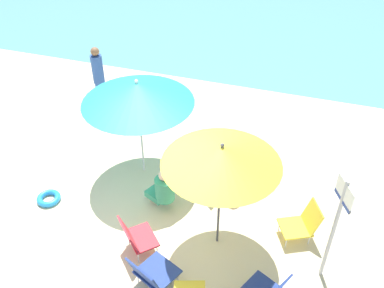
# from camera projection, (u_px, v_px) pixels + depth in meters

# --- Properties ---
(ground_plane) EXTENTS (40.00, 40.00, 0.00)m
(ground_plane) POSITION_uv_depth(u_px,v_px,m) (138.00, 224.00, 7.51)
(ground_plane) COLOR beige
(umbrella_yellow) EXTENTS (1.77, 1.77, 2.06)m
(umbrella_yellow) POSITION_uv_depth(u_px,v_px,m) (222.00, 155.00, 6.09)
(umbrella_yellow) COLOR #4C4C51
(umbrella_yellow) RESTS_ON ground_plane
(umbrella_teal) EXTENTS (2.03, 2.03, 2.07)m
(umbrella_teal) POSITION_uv_depth(u_px,v_px,m) (137.00, 93.00, 7.54)
(umbrella_teal) COLOR silver
(umbrella_teal) RESTS_ON ground_plane
(beach_chair_a) EXTENTS (0.66, 0.65, 0.68)m
(beach_chair_a) POSITION_uv_depth(u_px,v_px,m) (208.00, 174.00, 8.02)
(beach_chair_a) COLOR white
(beach_chair_a) RESTS_ON ground_plane
(beach_chair_d) EXTENTS (0.76, 0.79, 0.68)m
(beach_chair_d) POSITION_uv_depth(u_px,v_px,m) (151.00, 273.00, 6.31)
(beach_chair_d) COLOR navy
(beach_chair_d) RESTS_ON ground_plane
(beach_chair_e) EXTENTS (0.74, 0.74, 0.67)m
(beach_chair_e) POSITION_uv_depth(u_px,v_px,m) (135.00, 236.00, 6.82)
(beach_chair_e) COLOR red
(beach_chair_e) RESTS_ON ground_plane
(beach_chair_f) EXTENTS (0.73, 0.68, 0.68)m
(beach_chair_f) POSITION_uv_depth(u_px,v_px,m) (303.00, 223.00, 7.09)
(beach_chair_f) COLOR gold
(beach_chair_f) RESTS_ON ground_plane
(person_a) EXTENTS (0.26, 0.26, 1.62)m
(person_a) POSITION_uv_depth(u_px,v_px,m) (99.00, 79.00, 9.89)
(person_a) COLOR #2D519E
(person_a) RESTS_ON ground_plane
(person_b) EXTENTS (0.57, 0.48, 0.91)m
(person_b) POSITION_uv_depth(u_px,v_px,m) (163.00, 189.00, 7.54)
(person_b) COLOR #389970
(person_b) RESTS_ON ground_plane
(person_c) EXTENTS (0.36, 0.54, 0.89)m
(person_c) POSITION_uv_depth(u_px,v_px,m) (233.00, 175.00, 7.88)
(person_c) COLOR #DB3866
(person_c) RESTS_ON ground_plane
(warning_sign) EXTENTS (0.22, 0.42, 1.96)m
(warning_sign) POSITION_uv_depth(u_px,v_px,m) (337.00, 218.00, 5.93)
(warning_sign) COLOR #ADADB2
(warning_sign) RESTS_ON ground_plane
(swim_ring) EXTENTS (0.44, 0.44, 0.11)m
(swim_ring) POSITION_uv_depth(u_px,v_px,m) (49.00, 198.00, 7.93)
(swim_ring) COLOR #238CD8
(swim_ring) RESTS_ON ground_plane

